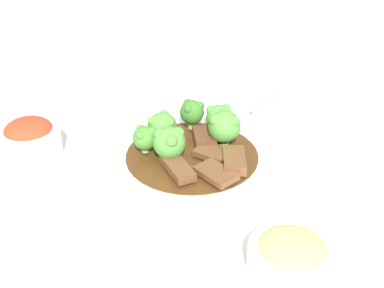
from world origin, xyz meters
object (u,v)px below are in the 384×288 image
broccoli_floret_1 (145,138)px  broccoli_floret_4 (192,112)px  beef_strip_0 (234,160)px  beef_strip_2 (177,168)px  main_plate (192,158)px  broccoli_floret_5 (220,118)px  side_bowl_appetizer (291,256)px  sauce_dish (271,106)px  broccoli_floret_2 (170,143)px  beef_strip_4 (213,153)px  beef_strip_1 (216,173)px  serving_spoon (227,124)px  broccoli_floret_0 (162,126)px  broccoli_floret_3 (224,126)px  side_bowl_kimchi (30,139)px  beef_strip_3 (204,137)px

broccoli_floret_1 → broccoli_floret_4: size_ratio=0.85×
beef_strip_0 → beef_strip_2: 0.08m
main_plate → beef_strip_2: beef_strip_2 is taller
broccoli_floret_4 → broccoli_floret_5: bearing=142.6°
main_plate → side_bowl_appetizer: side_bowl_appetizer is taller
sauce_dish → broccoli_floret_5: bearing=26.7°
beef_strip_0 → beef_strip_2: size_ratio=0.96×
broccoli_floret_1 → broccoli_floret_2: broccoli_floret_2 is taller
broccoli_floret_5 → main_plate: bearing=33.1°
sauce_dish → beef_strip_0: bearing=46.3°
broccoli_floret_2 → beef_strip_0: bearing=147.4°
beef_strip_4 → broccoli_floret_4: size_ratio=1.29×
beef_strip_0 → beef_strip_4: size_ratio=1.08×
beef_strip_0 → beef_strip_1: bearing=23.8°
broccoli_floret_1 → main_plate: bearing=154.3°
main_plate → serving_spoon: 0.09m
main_plate → broccoli_floret_0: size_ratio=6.63×
broccoli_floret_0 → broccoli_floret_3: (-0.08, 0.04, 0.00)m
main_plate → beef_strip_4: size_ratio=5.13×
sauce_dish → beef_strip_2: bearing=31.8°
broccoli_floret_3 → broccoli_floret_4: bearing=-67.0°
beef_strip_0 → broccoli_floret_2: size_ratio=1.36×
beef_strip_0 → broccoli_floret_2: (0.08, -0.05, 0.02)m
broccoli_floret_2 → sauce_dish: size_ratio=0.61×
beef_strip_1 → broccoli_floret_2: broccoli_floret_2 is taller
beef_strip_1 → broccoli_floret_3: 0.09m
broccoli_floret_5 → side_bowl_kimchi: broccoli_floret_5 is taller
beef_strip_4 → sauce_dish: (-0.17, -0.12, -0.02)m
beef_strip_1 → broccoli_floret_0: broccoli_floret_0 is taller
serving_spoon → side_bowl_appetizer: bearing=78.2°
broccoli_floret_0 → main_plate: bearing=121.5°
beef_strip_3 → broccoli_floret_3: size_ratio=1.11×
beef_strip_3 → broccoli_floret_4: broccoli_floret_4 is taller
serving_spoon → broccoli_floret_5: bearing=20.0°
side_bowl_kimchi → side_bowl_appetizer: side_bowl_kimchi is taller
beef_strip_2 → broccoli_floret_3: 0.10m
beef_strip_3 → broccoli_floret_4: (0.00, -0.04, 0.02)m
broccoli_floret_1 → serving_spoon: size_ratio=0.20×
serving_spoon → broccoli_floret_3: bearing=58.3°
main_plate → broccoli_floret_4: broccoli_floret_4 is taller
broccoli_floret_1 → broccoli_floret_3: (-0.11, 0.02, 0.01)m
side_bowl_kimchi → broccoli_floret_2: bearing=147.5°
beef_strip_1 → side_bowl_appetizer: (-0.01, 0.18, -0.00)m
beef_strip_1 → serving_spoon: serving_spoon is taller
broccoli_floret_2 → side_bowl_kimchi: size_ratio=0.54×
broccoli_floret_4 → side_bowl_kimchi: bearing=-10.5°
broccoli_floret_0 → beef_strip_4: bearing=130.3°
broccoli_floret_0 → broccoli_floret_5: broccoli_floret_0 is taller
beef_strip_0 → broccoli_floret_0: 0.12m
main_plate → beef_strip_2: bearing=44.7°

